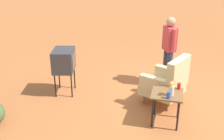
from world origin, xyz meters
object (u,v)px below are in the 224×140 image
at_px(person_standing, 169,47).
at_px(soda_can_red, 179,86).
at_px(flower_vase, 172,88).
at_px(side_table, 167,97).
at_px(tv_on_stand, 64,61).
at_px(armchair, 167,82).
at_px(soda_can_blue, 169,95).

distance_m(person_standing, soda_can_red, 1.57).
distance_m(person_standing, flower_vase, 1.82).
distance_m(side_table, person_standing, 1.78).
bearing_deg(tv_on_stand, flower_vase, 72.66).
distance_m(side_table, tv_on_stand, 2.40).
xyz_separation_m(armchair, side_table, (0.72, 0.04, 0.03)).
bearing_deg(side_table, flower_vase, 42.33).
distance_m(soda_can_red, soda_can_blue, 0.44).
bearing_deg(tv_on_stand, soda_can_red, 79.62).
bearing_deg(armchair, person_standing, -176.50).
height_order(soda_can_red, flower_vase, flower_vase).
bearing_deg(flower_vase, tv_on_stand, -107.34).
bearing_deg(person_standing, soda_can_blue, 3.87).
bearing_deg(armchair, flower_vase, 7.73).
height_order(armchair, flower_vase, armchair).
height_order(side_table, soda_can_red, soda_can_red).
xyz_separation_m(soda_can_blue, flower_vase, (-0.13, 0.04, 0.09)).
bearing_deg(side_table, person_standing, -176.66).
bearing_deg(side_table, soda_can_blue, 8.29).
height_order(side_table, soda_can_blue, soda_can_blue).
relative_size(armchair, flower_vase, 4.00).
relative_size(side_table, tv_on_stand, 0.60).
height_order(soda_can_blue, flower_vase, flower_vase).
distance_m(armchair, person_standing, 1.10).
xyz_separation_m(side_table, person_standing, (-1.73, -0.10, 0.41)).
distance_m(tv_on_stand, soda_can_blue, 2.49).
relative_size(side_table, soda_can_blue, 5.05).
height_order(tv_on_stand, person_standing, person_standing).
height_order(soda_can_red, soda_can_blue, same).
xyz_separation_m(soda_can_red, soda_can_blue, (0.41, -0.16, 0.00)).
distance_m(side_table, soda_can_blue, 0.26).
bearing_deg(soda_can_red, person_standing, -169.01).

